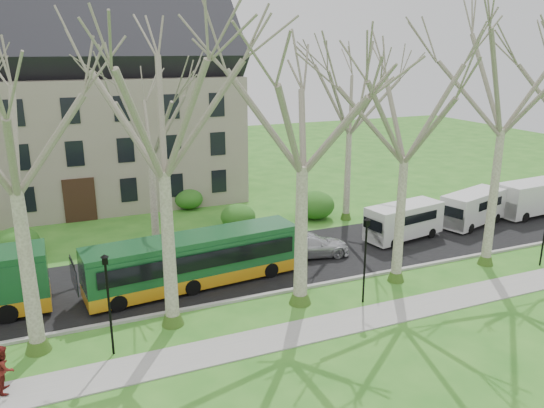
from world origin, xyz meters
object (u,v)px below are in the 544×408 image
Objects in this scene: van_b at (473,209)px; pedestrian_b at (4,368)px; sedan at (310,245)px; van_c at (532,198)px; bus_follow at (195,260)px; van_a at (404,222)px.

van_b reaches higher than pedestrian_b.
pedestrian_b is at bearing 124.82° from sedan.
sedan is 0.87× the size of van_b.
van_c is (19.03, 0.92, 0.59)m from sedan.
bus_follow reaches higher than sedan.
bus_follow is 7.57m from sedan.
van_c reaches higher than van_a.
van_a reaches higher than pedestrian_b.
bus_follow reaches higher than van_a.
van_b is (20.70, 2.12, -0.22)m from bus_follow.
bus_follow reaches higher than pedestrian_b.
bus_follow is 1.92× the size of van_c.
pedestrian_b is (-16.17, -7.44, 0.21)m from sedan.
bus_follow is at bearing -179.48° from van_c.
bus_follow is 26.55m from van_c.
van_a is at bearing -69.73° from pedestrian_b.
bus_follow is 6.25× the size of pedestrian_b.
van_c reaches higher than sedan.
van_b is (13.28, 0.83, 0.50)m from sedan.
sedan is at bearing 172.81° from van_a.
van_b is 3.02× the size of pedestrian_b.
van_b is 30.59m from pedestrian_b.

